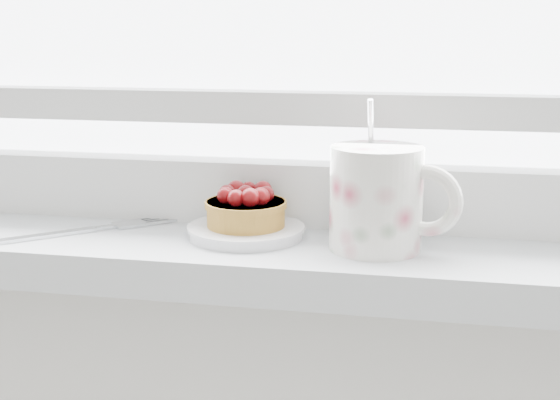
% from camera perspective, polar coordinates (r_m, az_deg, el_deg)
% --- Properties ---
extents(saucer, '(0.12, 0.12, 0.01)m').
position_cam_1_polar(saucer, '(0.82, -2.50, -2.30)').
color(saucer, silver).
rests_on(saucer, windowsill).
extents(raspberry_tart, '(0.09, 0.09, 0.05)m').
position_cam_1_polar(raspberry_tart, '(0.82, -2.50, -0.56)').
color(raspberry_tart, '#946520').
rests_on(raspberry_tart, saucer).
extents(floral_mug, '(0.14, 0.11, 0.15)m').
position_cam_1_polar(floral_mug, '(0.77, 7.30, 0.26)').
color(floral_mug, silver).
rests_on(floral_mug, windowsill).
extents(fork, '(0.18, 0.16, 0.00)m').
position_cam_1_polar(fork, '(0.87, -14.54, -2.21)').
color(fork, silver).
rests_on(fork, windowsill).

